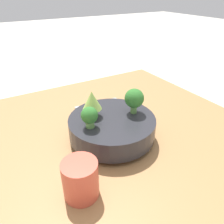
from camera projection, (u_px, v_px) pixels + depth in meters
ground_plane at (99, 144)px, 0.69m from camera, size 6.00×6.00×0.00m
table at (99, 139)px, 0.68m from camera, size 0.97×0.83×0.04m
bowl at (112, 127)px, 0.64m from camera, size 0.25×0.25×0.07m
broccoli_floret_right at (90, 116)px, 0.57m from camera, size 0.05×0.05×0.06m
romanesco_piece_near at (92, 102)px, 0.61m from camera, size 0.05×0.05×0.08m
broccoli_floret_left at (134, 99)px, 0.63m from camera, size 0.06×0.06×0.08m
cup at (81, 179)px, 0.46m from camera, size 0.08×0.08×0.09m
fork at (96, 103)px, 0.84m from camera, size 0.17×0.02×0.01m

